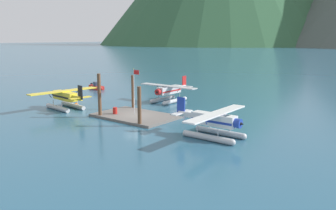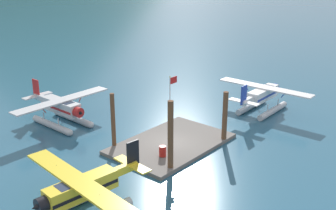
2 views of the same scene
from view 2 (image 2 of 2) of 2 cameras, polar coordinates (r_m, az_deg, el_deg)
The scene contains 11 objects.
ground_plane at distance 36.39m, azimuth 0.42°, elevation -5.58°, with size 1200.00×1200.00×0.00m, color #285670.
dock_platform at distance 36.32m, azimuth 0.42°, elevation -5.37°, with size 10.51×6.82×0.30m, color #66605B.
piling_near_left at distance 31.04m, azimuth 0.35°, elevation -4.40°, with size 0.44×0.44×5.70m, color brown.
piling_near_right at distance 36.50m, azimuth 7.86°, elevation -1.70°, with size 0.45×0.45×4.68m, color brown.
piling_far_left at distance 35.15m, azimuth -7.59°, elevation -2.27°, with size 0.37×0.37×4.98m, color brown.
flagpole at distance 34.84m, azimuth 0.40°, elevation 0.45°, with size 0.95×0.10×6.03m.
fuel_drum at distance 33.62m, azimuth -0.76°, elevation -6.40°, with size 0.62×0.62×0.88m.
mooring_buoy at distance 28.98m, azimuth -14.08°, elevation -12.59°, with size 0.63×0.63×0.63m, color orange.
seaplane_white_stbd_aft at distance 44.99m, azimuth 12.97°, elevation 1.06°, with size 7.98×10.42×3.84m.
seaplane_silver_bow_left at distance 41.55m, azimuth -14.51°, elevation -0.61°, with size 10.41×7.98×3.84m.
seaplane_yellow_port_aft at distance 26.97m, azimuth -11.88°, elevation -11.86°, with size 7.95×10.49×3.84m.
Camera 2 is at (-25.32, -21.09, 15.43)m, focal length 44.10 mm.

